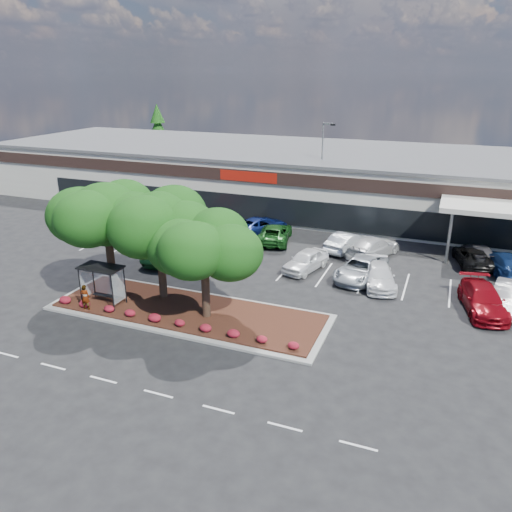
% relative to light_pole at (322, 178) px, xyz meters
% --- Properties ---
extents(ground, '(160.00, 160.00, 0.00)m').
position_rel_light_pole_xyz_m(ground, '(-0.38, -28.02, -4.36)').
color(ground, black).
rests_on(ground, ground).
extents(retail_store, '(80.40, 25.20, 6.25)m').
position_rel_light_pole_xyz_m(retail_store, '(-0.31, 5.88, -1.21)').
color(retail_store, beige).
rests_on(retail_store, ground).
extents(landscape_island, '(18.00, 6.00, 0.26)m').
position_rel_light_pole_xyz_m(landscape_island, '(-2.38, -24.02, -4.24)').
color(landscape_island, gray).
rests_on(landscape_island, ground).
extents(lane_markings, '(33.12, 20.06, 0.01)m').
position_rel_light_pole_xyz_m(lane_markings, '(-0.52, -17.60, -4.36)').
color(lane_markings, silver).
rests_on(lane_markings, ground).
extents(shrub_row, '(17.00, 0.80, 0.50)m').
position_rel_light_pole_xyz_m(shrub_row, '(-2.38, -26.12, -3.85)').
color(shrub_row, maroon).
rests_on(shrub_row, landscape_island).
extents(bus_shelter, '(2.75, 1.55, 2.59)m').
position_rel_light_pole_xyz_m(bus_shelter, '(-7.88, -25.07, -2.06)').
color(bus_shelter, black).
rests_on(bus_shelter, landscape_island).
extents(island_tree_west, '(7.20, 7.20, 7.89)m').
position_rel_light_pole_xyz_m(island_tree_west, '(-8.38, -23.52, -0.16)').
color(island_tree_west, '#18390D').
rests_on(island_tree_west, landscape_island).
extents(island_tree_mid, '(6.60, 6.60, 7.32)m').
position_rel_light_pole_xyz_m(island_tree_mid, '(-4.88, -22.82, -0.44)').
color(island_tree_mid, '#18390D').
rests_on(island_tree_mid, landscape_island).
extents(island_tree_east, '(5.80, 5.80, 6.50)m').
position_rel_light_pole_xyz_m(island_tree_east, '(-0.88, -24.32, -0.85)').
color(island_tree_east, '#18390D').
rests_on(island_tree_east, landscape_island).
extents(conifer_north_west, '(4.40, 4.40, 10.00)m').
position_rel_light_pole_xyz_m(conifer_north_west, '(-30.38, 17.98, 0.64)').
color(conifer_north_west, '#18390D').
rests_on(conifer_north_west, ground).
extents(person_waiting, '(0.68, 0.51, 1.69)m').
position_rel_light_pole_xyz_m(person_waiting, '(-8.42, -26.32, -3.26)').
color(person_waiting, '#594C47').
rests_on(person_waiting, landscape_island).
extents(light_pole, '(1.43, 0.66, 9.84)m').
position_rel_light_pole_xyz_m(light_pole, '(0.00, 0.00, 0.00)').
color(light_pole, gray).
rests_on(light_pole, ground).
extents(car_0, '(2.59, 5.08, 1.37)m').
position_rel_light_pole_xyz_m(car_0, '(-16.11, -12.34, -3.67)').
color(car_0, black).
rests_on(car_0, ground).
extents(car_1, '(3.77, 5.39, 1.37)m').
position_rel_light_pole_xyz_m(car_1, '(-10.82, -14.09, -3.68)').
color(car_1, black).
rests_on(car_1, ground).
extents(car_2, '(2.63, 5.68, 1.58)m').
position_rel_light_pole_xyz_m(car_2, '(-8.44, -16.24, -3.57)').
color(car_2, '#14461E').
rests_on(car_2, ground).
extents(car_3, '(2.60, 5.05, 1.40)m').
position_rel_light_pole_xyz_m(car_3, '(-5.20, -15.68, -3.66)').
color(car_3, black).
rests_on(car_3, ground).
extents(car_4, '(3.06, 5.02, 1.60)m').
position_rel_light_pole_xyz_m(car_4, '(2.54, -14.17, -3.56)').
color(car_4, white).
rests_on(car_4, ground).
extents(car_5, '(3.72, 6.09, 1.58)m').
position_rel_light_pole_xyz_m(car_5, '(6.80, -14.31, -3.57)').
color(car_5, '#A0A6AB').
rests_on(car_5, ground).
extents(car_6, '(3.39, 5.50, 1.49)m').
position_rel_light_pole_xyz_m(car_6, '(8.25, -15.05, -3.62)').
color(car_6, white).
rests_on(car_6, ground).
extents(car_7, '(2.60, 5.23, 1.65)m').
position_rel_light_pole_xyz_m(car_7, '(16.58, -15.74, -3.54)').
color(car_7, '#BBBBBB').
rests_on(car_7, ground).
extents(car_8, '(3.44, 5.97, 1.63)m').
position_rel_light_pole_xyz_m(car_8, '(15.07, -16.78, -3.55)').
color(car_8, maroon).
rests_on(car_8, ground).
extents(car_9, '(2.84, 4.95, 1.59)m').
position_rel_light_pole_xyz_m(car_9, '(-14.87, -7.09, -3.57)').
color(car_9, '#B2B7BF').
rests_on(car_9, ground).
extents(car_10, '(3.30, 5.28, 1.43)m').
position_rel_light_pole_xyz_m(car_10, '(-11.21, -9.66, -3.65)').
color(car_10, maroon).
rests_on(car_10, ground).
extents(car_11, '(4.82, 6.43, 1.62)m').
position_rel_light_pole_xyz_m(car_11, '(-4.09, -6.88, -3.55)').
color(car_11, navy).
rests_on(car_11, ground).
extents(car_12, '(3.78, 6.23, 1.62)m').
position_rel_light_pole_xyz_m(car_12, '(-2.00, -8.57, -3.55)').
color(car_12, '#164A17').
rests_on(car_12, ground).
extents(car_13, '(4.32, 6.31, 1.70)m').
position_rel_light_pole_xyz_m(car_13, '(6.89, -9.20, -3.51)').
color(car_13, silver).
rests_on(car_13, ground).
extents(car_14, '(3.03, 5.20, 1.62)m').
position_rel_light_pole_xyz_m(car_14, '(4.51, -8.60, -3.55)').
color(car_14, '#B5BCC4').
rests_on(car_14, ground).
extents(car_15, '(2.99, 5.29, 1.45)m').
position_rel_light_pole_xyz_m(car_15, '(15.02, -7.31, -3.64)').
color(car_15, '#515057').
rests_on(car_15, ground).
extents(car_16, '(3.46, 5.51, 1.42)m').
position_rel_light_pole_xyz_m(car_16, '(14.57, -8.22, -3.65)').
color(car_16, black).
rests_on(car_16, ground).
extents(car_17, '(4.19, 6.04, 1.62)m').
position_rel_light_pole_xyz_m(car_17, '(16.67, -9.12, -3.55)').
color(car_17, navy).
rests_on(car_17, ground).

